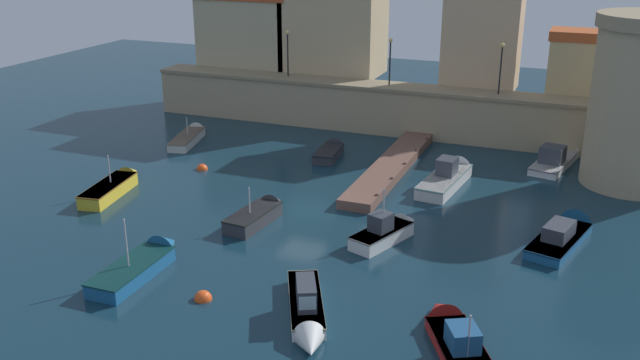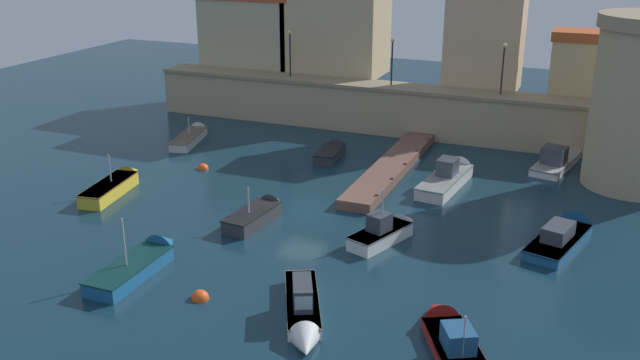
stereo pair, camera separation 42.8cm
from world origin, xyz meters
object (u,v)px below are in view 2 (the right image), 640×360
(moored_boat_8, at_px, (451,340))
(moored_boat_9, at_px, (143,261))
(quay_lamp_1, at_px, (392,54))
(moored_boat_10, at_px, (450,175))
(moored_boat_0, at_px, (259,213))
(mooring_buoy_0, at_px, (200,299))
(quay_lamp_0, at_px, (290,46))
(moored_boat_2, at_px, (566,232))
(moored_boat_5, at_px, (332,150))
(mooring_buoy_1, at_px, (203,169))
(quay_lamp_2, at_px, (503,61))
(moored_boat_7, at_px, (116,184))
(moored_boat_11, at_px, (387,230))
(moored_boat_3, at_px, (303,312))
(moored_boat_1, at_px, (193,135))
(moored_boat_4, at_px, (561,157))

(moored_boat_8, height_order, moored_boat_9, moored_boat_9)
(quay_lamp_1, height_order, moored_boat_10, quay_lamp_1)
(moored_boat_0, bearing_deg, quay_lamp_1, 0.80)
(moored_boat_10, xyz_separation_m, mooring_buoy_0, (-6.94, -18.63, -0.51))
(quay_lamp_0, bearing_deg, moored_boat_2, -34.35)
(moored_boat_5, bearing_deg, mooring_buoy_1, 125.03)
(quay_lamp_2, relative_size, moored_boat_7, 0.60)
(quay_lamp_2, distance_m, moored_boat_11, 20.24)
(moored_boat_9, relative_size, mooring_buoy_0, 7.65)
(quay_lamp_0, xyz_separation_m, moored_boat_9, (4.54, -26.83, -5.80))
(moored_boat_3, xyz_separation_m, moored_boat_10, (1.99, 18.61, 0.06))
(mooring_buoy_0, bearing_deg, moored_boat_5, 95.55)
(moored_boat_0, xyz_separation_m, moored_boat_1, (-11.71, 11.82, -0.08))
(quay_lamp_2, height_order, moored_boat_11, quay_lamp_2)
(moored_boat_4, xyz_separation_m, mooring_buoy_0, (-13.08, -25.39, -0.42))
(moored_boat_4, distance_m, moored_boat_9, 29.43)
(mooring_buoy_0, distance_m, mooring_buoy_1, 17.45)
(quay_lamp_2, xyz_separation_m, mooring_buoy_0, (-8.28, -28.29, -6.20))
(moored_boat_4, distance_m, mooring_buoy_1, 24.40)
(moored_boat_0, relative_size, moored_boat_11, 1.00)
(moored_boat_4, relative_size, mooring_buoy_1, 9.65)
(quay_lamp_1, bearing_deg, mooring_buoy_0, -89.94)
(moored_boat_2, bearing_deg, mooring_buoy_0, 145.88)
(quay_lamp_1, relative_size, mooring_buoy_0, 4.51)
(moored_boat_4, bearing_deg, moored_boat_5, 117.59)
(moored_boat_4, relative_size, mooring_buoy_0, 9.15)
(quay_lamp_0, xyz_separation_m, moored_boat_10, (15.53, -9.66, -5.69))
(moored_boat_1, height_order, moored_boat_10, moored_boat_1)
(moored_boat_8, relative_size, moored_boat_9, 1.13)
(moored_boat_11, bearing_deg, moored_boat_10, 13.05)
(moored_boat_5, relative_size, moored_boat_7, 0.73)
(moored_boat_1, relative_size, moored_boat_8, 0.92)
(moored_boat_2, bearing_deg, moored_boat_11, 127.14)
(moored_boat_1, relative_size, mooring_buoy_0, 7.94)
(moored_boat_3, xyz_separation_m, moored_boat_5, (-6.99, 21.04, -0.10))
(moored_boat_9, xyz_separation_m, moored_boat_10, (10.99, 17.17, 0.11))
(moored_boat_2, bearing_deg, moored_boat_3, 157.81)
(moored_boat_0, relative_size, moored_boat_4, 0.69)
(moored_boat_3, distance_m, moored_boat_11, 9.06)
(moored_boat_8, distance_m, moored_boat_10, 18.59)
(quay_lamp_1, relative_size, mooring_buoy_1, 4.76)
(quay_lamp_2, xyz_separation_m, moored_boat_2, (6.09, -15.69, -5.83))
(quay_lamp_1, xyz_separation_m, moored_boat_0, (-1.53, -19.52, -5.70))
(moored_boat_7, bearing_deg, moored_boat_11, -100.37)
(moored_boat_2, distance_m, mooring_buoy_0, 19.11)
(moored_boat_11, bearing_deg, moored_boat_1, 78.77)
(quay_lamp_2, bearing_deg, moored_boat_8, -84.37)
(moored_boat_1, height_order, moored_boat_5, moored_boat_1)
(moored_boat_7, bearing_deg, quay_lamp_2, -55.82)
(moored_boat_0, distance_m, moored_boat_9, 7.72)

